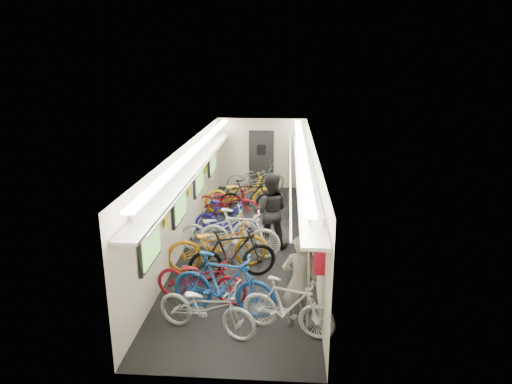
# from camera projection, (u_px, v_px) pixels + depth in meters

# --- Properties ---
(train_car_shell) EXTENTS (10.00, 10.00, 10.00)m
(train_car_shell) POSITION_uv_depth(u_px,v_px,m) (237.00, 169.00, 11.41)
(train_car_shell) COLOR black
(train_car_shell) RESTS_ON ground
(bicycle_0) EXTENTS (1.84, 1.12, 0.92)m
(bicycle_0) POSITION_uv_depth(u_px,v_px,m) (207.00, 307.00, 7.33)
(bicycle_0) COLOR #BABBC0
(bicycle_0) RESTS_ON ground
(bicycle_1) EXTENTS (1.96, 0.93, 1.14)m
(bicycle_1) POSITION_uv_depth(u_px,v_px,m) (223.00, 284.00, 7.85)
(bicycle_1) COLOR #194899
(bicycle_1) RESTS_ON ground
(bicycle_2) EXTENTS (1.82, 0.93, 0.91)m
(bicycle_2) POSITION_uv_depth(u_px,v_px,m) (201.00, 278.00, 8.30)
(bicycle_2) COLOR maroon
(bicycle_2) RESTS_ON ground
(bicycle_3) EXTENTS (1.88, 1.11, 1.09)m
(bicycle_3) POSITION_uv_depth(u_px,v_px,m) (233.00, 254.00, 9.11)
(bicycle_3) COLOR black
(bicycle_3) RESTS_ON ground
(bicycle_4) EXTENTS (2.26, 1.33, 1.12)m
(bicycle_4) POSITION_uv_depth(u_px,v_px,m) (218.00, 244.00, 9.56)
(bicycle_4) COLOR #BA7211
(bicycle_4) RESTS_ON ground
(bicycle_5) EXTENTS (1.93, 0.79, 1.13)m
(bicycle_5) POSITION_uv_depth(u_px,v_px,m) (239.00, 233.00, 10.16)
(bicycle_5) COLOR silver
(bicycle_5) RESTS_ON ground
(bicycle_6) EXTENTS (1.95, 1.07, 0.97)m
(bicycle_6) POSITION_uv_depth(u_px,v_px,m) (219.00, 228.00, 10.71)
(bicycle_6) COLOR #BBBBC0
(bicycle_6) RESTS_ON ground
(bicycle_7) EXTENTS (1.70, 0.79, 0.99)m
(bicycle_7) POSITION_uv_depth(u_px,v_px,m) (226.00, 221.00, 11.18)
(bicycle_7) COLOR navy
(bicycle_7) RESTS_ON ground
(bicycle_8) EXTENTS (1.94, 1.02, 0.97)m
(bicycle_8) POSITION_uv_depth(u_px,v_px,m) (227.00, 202.00, 12.68)
(bicycle_8) COLOR maroon
(bicycle_8) RESTS_ON ground
(bicycle_9) EXTENTS (1.74, 0.56, 1.03)m
(bicycle_9) POSITION_uv_depth(u_px,v_px,m) (249.00, 197.00, 12.97)
(bicycle_9) COLOR black
(bicycle_9) RESTS_ON ground
(bicycle_10) EXTENTS (2.22, 1.20, 1.11)m
(bicycle_10) POSITION_uv_depth(u_px,v_px,m) (241.00, 194.00, 13.22)
(bicycle_10) COLOR gold
(bicycle_10) RESTS_ON ground
(bicycle_11) EXTENTS (1.65, 0.93, 0.95)m
(bicycle_11) POSITION_uv_depth(u_px,v_px,m) (288.00, 306.00, 7.31)
(bicycle_11) COLOR white
(bicycle_11) RESTS_ON ground
(bicycle_12) EXTENTS (1.90, 1.23, 0.94)m
(bicycle_12) POSITION_uv_depth(u_px,v_px,m) (251.00, 188.00, 14.13)
(bicycle_12) COLOR slate
(bicycle_12) RESTS_ON ground
(bicycle_14) EXTENTS (2.06, 1.07, 1.03)m
(bicycle_14) POSITION_uv_depth(u_px,v_px,m) (256.00, 178.00, 15.18)
(bicycle_14) COLOR slate
(bicycle_14) RESTS_ON ground
(passenger_near) EXTENTS (0.61, 0.41, 1.62)m
(passenger_near) POSITION_uv_depth(u_px,v_px,m) (300.00, 282.00, 7.42)
(passenger_near) COLOR gray
(passenger_near) RESTS_ON ground
(passenger_mid) EXTENTS (0.88, 0.69, 1.80)m
(passenger_mid) POSITION_uv_depth(u_px,v_px,m) (270.00, 211.00, 10.61)
(passenger_mid) COLOR black
(passenger_mid) RESTS_ON ground
(backpack) EXTENTS (0.27, 0.16, 0.38)m
(backpack) POSITION_uv_depth(u_px,v_px,m) (323.00, 262.00, 7.03)
(backpack) COLOR red
(backpack) RESTS_ON passenger_near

